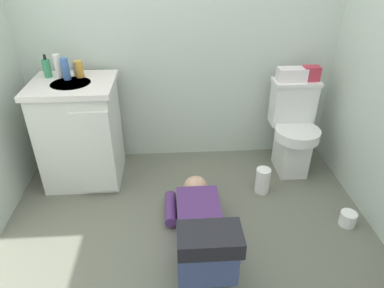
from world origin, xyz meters
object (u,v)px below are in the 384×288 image
(toiletry_bag, at_px, (311,73))
(toilet_paper_roll, at_px, (348,219))
(vanity_cabinet, at_px, (81,132))
(soap_dispenser, at_px, (47,68))
(bottle_white, at_px, (58,66))
(bottle_blue, at_px, (66,69))
(paper_towel_roll, at_px, (263,181))
(person_plumber, at_px, (201,230))
(tissue_box, at_px, (292,74))
(faucet, at_px, (74,69))
(bottle_amber, at_px, (79,69))
(toilet, at_px, (293,129))

(toiletry_bag, bearing_deg, toilet_paper_roll, -83.29)
(vanity_cabinet, bearing_deg, soap_dispenser, 146.90)
(bottle_white, height_order, bottle_blue, bottle_white)
(bottle_white, xyz_separation_m, paper_towel_roll, (1.49, -0.39, -0.80))
(person_plumber, distance_m, tissue_box, 1.40)
(bottle_white, distance_m, bottle_blue, 0.08)
(tissue_box, bearing_deg, person_plumber, -128.57)
(bottle_blue, relative_size, toilet_paper_roll, 1.43)
(toilet_paper_roll, bearing_deg, person_plumber, -170.58)
(paper_towel_roll, bearing_deg, bottle_white, 165.20)
(faucet, height_order, bottle_amber, bottle_amber)
(tissue_box, bearing_deg, vanity_cabinet, -175.67)
(bottle_amber, height_order, paper_towel_roll, bottle_amber)
(person_plumber, relative_size, toilet_paper_roll, 9.68)
(vanity_cabinet, distance_m, bottle_blue, 0.49)
(bottle_white, bearing_deg, toilet, -2.37)
(toilet_paper_roll, bearing_deg, vanity_cabinet, 160.06)
(toilet, distance_m, person_plumber, 1.22)
(faucet, relative_size, bottle_white, 0.58)
(toilet, xyz_separation_m, toilet_paper_roll, (0.20, -0.72, -0.32))
(vanity_cabinet, xyz_separation_m, person_plumber, (0.86, -0.85, -0.24))
(toilet_paper_roll, bearing_deg, bottle_amber, 156.70)
(bottle_amber, distance_m, toilet_paper_roll, 2.17)
(toilet, bearing_deg, toiletry_bag, 40.77)
(vanity_cabinet, bearing_deg, toilet_paper_roll, -19.94)
(toilet_paper_roll, bearing_deg, toilet, 105.59)
(faucet, relative_size, tissue_box, 0.45)
(toilet, bearing_deg, person_plumber, -132.91)
(toilet, distance_m, soap_dispenser, 1.95)
(tissue_box, xyz_separation_m, toiletry_bag, (0.15, 0.00, 0.01))
(bottle_amber, xyz_separation_m, toilet_paper_roll, (1.84, -0.79, -0.83))
(toiletry_bag, bearing_deg, bottle_white, -179.50)
(toiletry_bag, height_order, paper_towel_roll, toiletry_bag)
(toilet, distance_m, bottle_amber, 1.72)
(tissue_box, xyz_separation_m, bottle_amber, (-1.60, -0.01, 0.08))
(tissue_box, distance_m, toilet_paper_roll, 1.13)
(tissue_box, height_order, toilet_paper_roll, tissue_box)
(faucet, xyz_separation_m, toilet_paper_roll, (1.89, -0.83, -0.82))
(vanity_cabinet, bearing_deg, bottle_white, 134.86)
(toilet, distance_m, tissue_box, 0.44)
(bottle_blue, height_order, toilet_paper_roll, bottle_blue)
(toiletry_bag, bearing_deg, tissue_box, 180.00)
(faucet, distance_m, tissue_box, 1.64)
(soap_dispenser, distance_m, toilet_paper_roll, 2.38)
(bottle_white, relative_size, toilet_paper_roll, 1.56)
(faucet, xyz_separation_m, bottle_amber, (0.04, -0.04, 0.01))
(bottle_white, bearing_deg, bottle_blue, -33.30)
(faucet, height_order, paper_towel_roll, faucet)
(toilet, height_order, person_plumber, toilet)
(soap_dispenser, distance_m, bottle_amber, 0.23)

